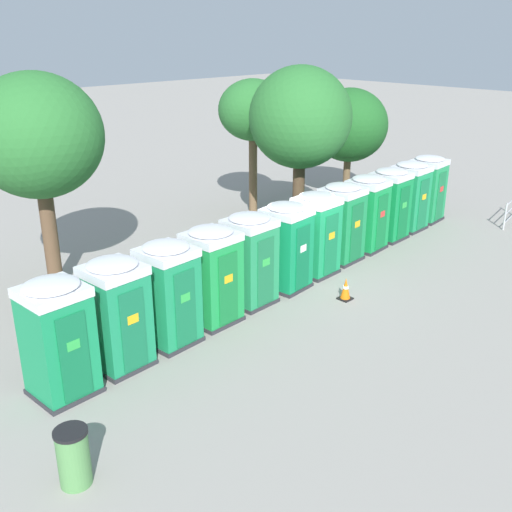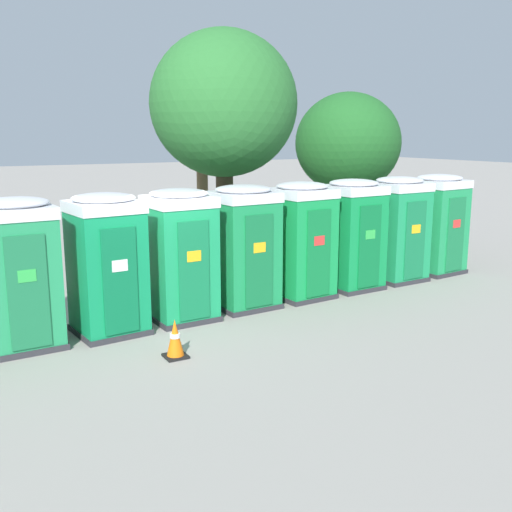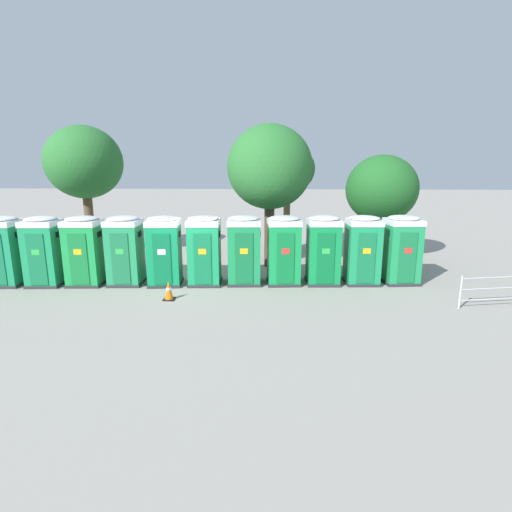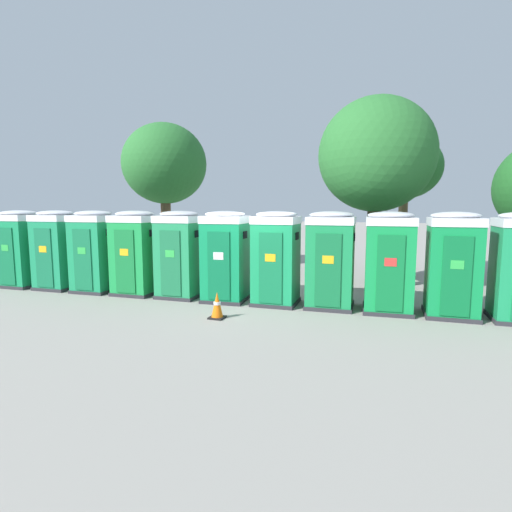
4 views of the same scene
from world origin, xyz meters
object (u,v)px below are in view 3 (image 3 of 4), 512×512
at_px(portapotty_1, 4,251).
at_px(street_tree_3, 270,168).
at_px(street_tree_0, 382,189).
at_px(portapotty_8, 284,250).
at_px(portapotty_7, 244,250).
at_px(event_barrier, 490,289).
at_px(portapotty_2, 44,251).
at_px(portapotty_5, 164,250).
at_px(portapotty_4, 125,250).
at_px(portapotty_10, 363,249).
at_px(portapotty_3, 85,250).
at_px(portapotty_11, 401,249).
at_px(street_tree_2, 287,170).
at_px(street_tree_1, 84,163).
at_px(traffic_cone, 169,291).
at_px(portapotty_9, 323,250).
at_px(portapotty_6, 204,250).

bearing_deg(portapotty_1, street_tree_3, 18.85).
height_order(portapotty_1, street_tree_0, street_tree_0).
bearing_deg(portapotty_8, street_tree_3, 102.54).
relative_size(portapotty_7, event_barrier, 1.25).
xyz_separation_m(portapotty_2, portapotty_8, (8.74, 0.61, -0.00)).
bearing_deg(portapotty_5, portapotty_4, -179.51).
height_order(portapotty_1, portapotty_10, same).
height_order(portapotty_2, portapotty_3, same).
xyz_separation_m(portapotty_7, event_barrier, (7.82, -2.21, -0.72)).
xyz_separation_m(portapotty_11, street_tree_0, (0.16, 4.03, 1.96)).
bearing_deg(portapotty_11, street_tree_2, 126.89).
height_order(portapotty_4, portapotty_11, same).
xyz_separation_m(portapotty_7, street_tree_3, (0.88, 2.66, 2.93)).
bearing_deg(street_tree_1, street_tree_0, 0.49).
xyz_separation_m(street_tree_2, traffic_cone, (-4.04, -7.88, -3.77)).
relative_size(street_tree_3, traffic_cone, 9.37).
xyz_separation_m(portapotty_7, street_tree_0, (5.99, 4.40, 1.96)).
distance_m(portapotty_2, portapotty_4, 2.92).
relative_size(street_tree_1, traffic_cone, 9.57).
relative_size(portapotty_5, portapotty_10, 1.00).
bearing_deg(portapotty_11, portapotty_3, -176.12).
xyz_separation_m(portapotty_10, portapotty_11, (1.45, 0.13, -0.00)).
distance_m(street_tree_1, street_tree_2, 9.64).
relative_size(portapotty_2, event_barrier, 1.25).
bearing_deg(portapotty_7, event_barrier, -15.78).
bearing_deg(portapotty_3, traffic_cone, -24.65).
relative_size(portapotty_4, portapotty_7, 1.00).
bearing_deg(portapotty_9, portapotty_7, -177.22).
height_order(portapotty_11, street_tree_1, street_tree_1).
xyz_separation_m(portapotty_8, portapotty_9, (1.46, 0.08, 0.00)).
height_order(portapotty_9, traffic_cone, portapotty_9).
height_order(portapotty_10, street_tree_1, street_tree_1).
bearing_deg(portapotty_3, portapotty_9, 3.68).
relative_size(portapotty_1, street_tree_0, 0.53).
bearing_deg(street_tree_0, portapotty_10, -111.25).
relative_size(portapotty_3, event_barrier, 1.25).
height_order(street_tree_1, event_barrier, street_tree_1).
bearing_deg(portapotty_10, portapotty_7, -176.89).
height_order(portapotty_10, street_tree_0, street_tree_0).
bearing_deg(traffic_cone, portapotty_4, 139.60).
relative_size(portapotty_2, portapotty_8, 1.00).
xyz_separation_m(portapotty_7, portapotty_10, (4.37, 0.24, 0.00)).
relative_size(portapotty_5, street_tree_3, 0.42).
bearing_deg(portapotty_7, street_tree_3, 71.69).
height_order(portapotty_2, event_barrier, portapotty_2).
distance_m(portapotty_7, portapotty_10, 4.38).
distance_m(street_tree_1, event_barrier, 17.35).
relative_size(portapotty_5, street_tree_2, 0.48).
bearing_deg(portapotty_3, portapotty_6, 3.56).
bearing_deg(street_tree_2, portapotty_3, -140.18).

